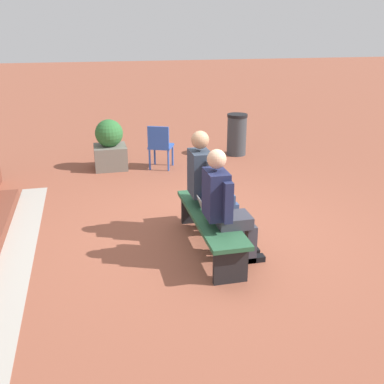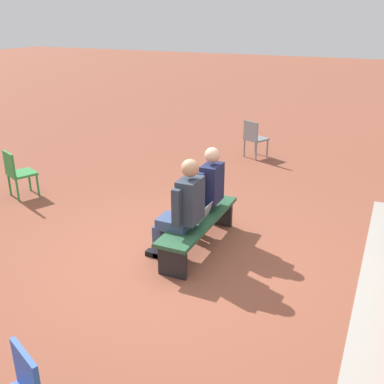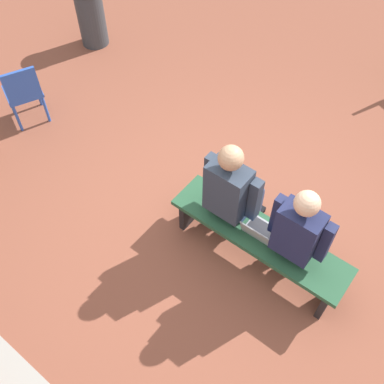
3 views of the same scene
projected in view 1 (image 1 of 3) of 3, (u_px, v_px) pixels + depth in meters
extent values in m
plane|color=brown|center=(209.00, 235.00, 5.89)|extent=(60.00, 60.00, 0.00)
cube|color=#A8A399|center=(13.00, 270.00, 5.04)|extent=(5.49, 0.40, 0.01)
cube|color=#285638|center=(211.00, 217.00, 5.38)|extent=(1.80, 0.44, 0.05)
cube|color=black|center=(230.00, 266.00, 4.73)|extent=(0.06, 0.37, 0.40)
cube|color=black|center=(195.00, 209.00, 6.19)|extent=(0.06, 0.37, 0.40)
cube|color=#383842|center=(233.00, 220.00, 5.08)|extent=(0.33, 0.38, 0.13)
cube|color=#383842|center=(251.00, 244.00, 5.14)|extent=(0.11, 0.11, 0.45)
cube|color=black|center=(255.00, 259.00, 5.22)|extent=(0.11, 0.23, 0.07)
cube|color=#383842|center=(246.00, 238.00, 5.30)|extent=(0.11, 0.11, 0.45)
cube|color=black|center=(250.00, 252.00, 5.38)|extent=(0.11, 0.23, 0.07)
cube|color=#1E2347|center=(216.00, 194.00, 4.92)|extent=(0.36, 0.23, 0.54)
cube|color=#195133|center=(226.00, 197.00, 4.96)|extent=(0.05, 0.01, 0.32)
cube|color=#1E2347|center=(228.00, 203.00, 4.73)|extent=(0.09, 0.10, 0.46)
cube|color=#1E2347|center=(216.00, 188.00, 5.15)|extent=(0.09, 0.10, 0.46)
sphere|color=#DBAD89|center=(217.00, 159.00, 4.78)|extent=(0.21, 0.21, 0.21)
cube|color=#384C75|center=(217.00, 198.00, 5.73)|extent=(0.34, 0.40, 0.14)
cube|color=#384C75|center=(233.00, 220.00, 5.79)|extent=(0.11, 0.12, 0.45)
cube|color=black|center=(237.00, 233.00, 5.87)|extent=(0.11, 0.24, 0.07)
cube|color=#384C75|center=(229.00, 214.00, 5.96)|extent=(0.11, 0.12, 0.45)
cube|color=black|center=(233.00, 227.00, 6.03)|extent=(0.11, 0.24, 0.07)
cube|color=#2D3847|center=(200.00, 173.00, 5.56)|extent=(0.38, 0.24, 0.56)
cube|color=#2D3847|center=(211.00, 180.00, 5.36)|extent=(0.09, 0.10, 0.48)
cube|color=#2D3847|center=(201.00, 169.00, 5.80)|extent=(0.09, 0.10, 0.48)
sphere|color=tan|center=(200.00, 140.00, 5.41)|extent=(0.22, 0.22, 0.22)
cube|color=#9EA0A5|center=(214.00, 214.00, 5.38)|extent=(0.32, 0.22, 0.02)
cube|color=#2D2D33|center=(215.00, 213.00, 5.38)|extent=(0.29, 0.15, 0.00)
cube|color=#9EA0A5|center=(203.00, 207.00, 5.31)|extent=(0.32, 0.07, 0.19)
cube|color=#33519E|center=(203.00, 207.00, 5.31)|extent=(0.28, 0.06, 0.17)
cube|color=#2D56B7|center=(161.00, 146.00, 8.51)|extent=(0.55, 0.55, 0.04)
cube|color=#2D56B7|center=(158.00, 137.00, 8.26)|extent=(0.20, 0.38, 0.40)
cylinder|color=#2D56B7|center=(173.00, 155.00, 8.72)|extent=(0.04, 0.04, 0.40)
cylinder|color=#2D56B7|center=(155.00, 154.00, 8.78)|extent=(0.04, 0.04, 0.40)
cylinder|color=#2D56B7|center=(168.00, 161.00, 8.39)|extent=(0.04, 0.04, 0.40)
cylinder|color=#2D56B7|center=(150.00, 160.00, 8.45)|extent=(0.04, 0.04, 0.40)
cube|color=#6B665B|center=(111.00, 157.00, 8.55)|extent=(0.60, 0.60, 0.44)
sphere|color=#2D6B33|center=(109.00, 133.00, 8.38)|extent=(0.52, 0.52, 0.52)
cylinder|color=#383D42|center=(237.00, 136.00, 9.38)|extent=(0.40, 0.40, 0.80)
cylinder|color=black|center=(237.00, 116.00, 9.23)|extent=(0.42, 0.42, 0.06)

